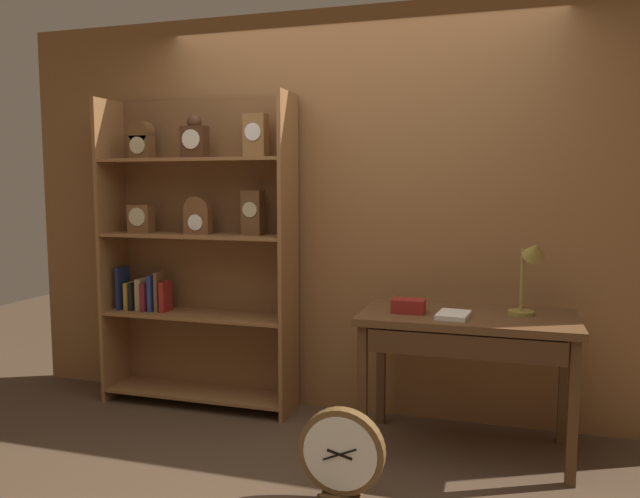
# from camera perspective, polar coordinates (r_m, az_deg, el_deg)

# --- Properties ---
(back_wood_panel) EXTENTS (4.80, 0.05, 2.60)m
(back_wood_panel) POSITION_cam_1_polar(r_m,az_deg,el_deg) (3.98, 3.28, 3.26)
(back_wood_panel) COLOR brown
(back_wood_panel) RESTS_ON ground
(bookshelf) EXTENTS (1.32, 0.34, 2.06)m
(bookshelf) POSITION_cam_1_polar(r_m,az_deg,el_deg) (4.20, -11.40, 0.09)
(bookshelf) COLOR brown
(bookshelf) RESTS_ON ground
(workbench) EXTENTS (1.16, 0.62, 0.78)m
(workbench) POSITION_cam_1_polar(r_m,az_deg,el_deg) (3.48, 13.48, -7.58)
(workbench) COLOR brown
(workbench) RESTS_ON ground
(desk_lamp) EXTENTS (0.20, 0.21, 0.44)m
(desk_lamp) POSITION_cam_1_polar(r_m,az_deg,el_deg) (3.47, 19.00, -1.54)
(desk_lamp) COLOR olive
(desk_lamp) RESTS_ON workbench
(toolbox_small) EXTENTS (0.18, 0.12, 0.08)m
(toolbox_small) POSITION_cam_1_polar(r_m,az_deg,el_deg) (3.45, 8.22, -5.26)
(toolbox_small) COLOR maroon
(toolbox_small) RESTS_ON workbench
(open_repair_manual) EXTENTS (0.18, 0.24, 0.02)m
(open_repair_manual) POSITION_cam_1_polar(r_m,az_deg,el_deg) (3.38, 12.28, -6.01)
(open_repair_manual) COLOR silver
(open_repair_manual) RESTS_ON workbench
(round_clock_large) EXTENTS (0.41, 0.11, 0.45)m
(round_clock_large) POSITION_cam_1_polar(r_m,az_deg,el_deg) (3.03, 2.01, -18.53)
(round_clock_large) COLOR brown
(round_clock_large) RESTS_ON ground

